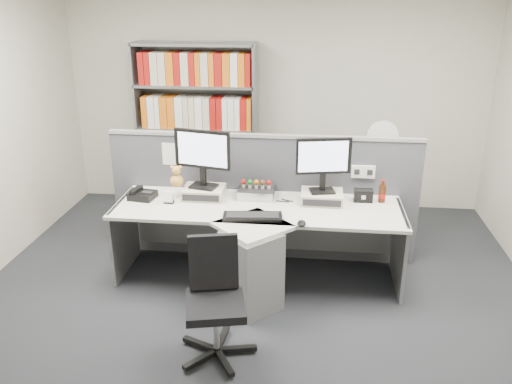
# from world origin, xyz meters

# --- Properties ---
(ground) EXTENTS (5.50, 5.50, 0.00)m
(ground) POSITION_xyz_m (0.00, 0.00, 0.00)
(ground) COLOR #2B2D32
(ground) RESTS_ON ground
(room_shell) EXTENTS (5.04, 5.54, 2.72)m
(room_shell) POSITION_xyz_m (0.00, 0.00, 1.79)
(room_shell) COLOR beige
(room_shell) RESTS_ON ground
(partition) EXTENTS (3.00, 0.08, 1.27)m
(partition) POSITION_xyz_m (0.00, 1.25, 0.65)
(partition) COLOR #4A4B54
(partition) RESTS_ON ground
(desk) EXTENTS (2.60, 1.20, 0.72)m
(desk) POSITION_xyz_m (0.00, 0.60, 0.46)
(desk) COLOR silver
(desk) RESTS_ON ground
(monitor_riser_left) EXTENTS (0.38, 0.31, 0.10)m
(monitor_riser_left) POSITION_xyz_m (-0.53, 0.98, 0.77)
(monitor_riser_left) COLOR beige
(monitor_riser_left) RESTS_ON desk
(monitor_riser_right) EXTENTS (0.38, 0.31, 0.10)m
(monitor_riser_right) POSITION_xyz_m (0.57, 0.98, 0.77)
(monitor_riser_right) COLOR beige
(monitor_riser_right) RESTS_ON desk
(monitor_left) EXTENTS (0.53, 0.22, 0.55)m
(monitor_left) POSITION_xyz_m (-0.53, 0.98, 1.15)
(monitor_left) COLOR black
(monitor_left) RESTS_ON monitor_riser_left
(monitor_right) EXTENTS (0.49, 0.20, 0.51)m
(monitor_right) POSITION_xyz_m (0.57, 0.98, 1.12)
(monitor_right) COLOR black
(monitor_right) RESTS_ON monitor_riser_right
(desktop_pc) EXTENTS (0.33, 0.29, 0.09)m
(desktop_pc) POSITION_xyz_m (-0.04, 1.06, 0.76)
(desktop_pc) COLOR black
(desktop_pc) RESTS_ON desk
(figurines) EXTENTS (0.29, 0.05, 0.09)m
(figurines) POSITION_xyz_m (-0.04, 1.04, 0.86)
(figurines) COLOR beige
(figurines) RESTS_ON desktop_pc
(keyboard) EXTENTS (0.52, 0.23, 0.03)m
(keyboard) POSITION_xyz_m (-0.02, 0.54, 0.74)
(keyboard) COLOR black
(keyboard) RESTS_ON desk
(mouse) EXTENTS (0.07, 0.12, 0.04)m
(mouse) POSITION_xyz_m (0.40, 0.43, 0.74)
(mouse) COLOR black
(mouse) RESTS_ON desk
(desk_phone) EXTENTS (0.25, 0.24, 0.10)m
(desk_phone) POSITION_xyz_m (-1.10, 0.89, 0.76)
(desk_phone) COLOR black
(desk_phone) RESTS_ON desk
(desk_calendar) EXTENTS (0.09, 0.07, 0.11)m
(desk_calendar) POSITION_xyz_m (-0.82, 0.80, 0.77)
(desk_calendar) COLOR black
(desk_calendar) RESTS_ON desk
(plush_toy) EXTENTS (0.12, 0.12, 0.21)m
(plush_toy) POSITION_xyz_m (-0.78, 0.96, 0.91)
(plush_toy) COLOR gold
(plush_toy) RESTS_ON monitor_riser_left
(speaker) EXTENTS (0.17, 0.10, 0.11)m
(speaker) POSITION_xyz_m (0.95, 1.04, 0.78)
(speaker) COLOR black
(speaker) RESTS_ON desk
(cola_bottle) EXTENTS (0.07, 0.07, 0.22)m
(cola_bottle) POSITION_xyz_m (1.12, 1.04, 0.80)
(cola_bottle) COLOR #3F190A
(cola_bottle) RESTS_ON desk
(shelving_unit) EXTENTS (1.41, 0.40, 2.00)m
(shelving_unit) POSITION_xyz_m (-0.90, 2.44, 0.98)
(shelving_unit) COLOR slate
(shelving_unit) RESTS_ON ground
(filing_cabinet) EXTENTS (0.45, 0.61, 0.70)m
(filing_cabinet) POSITION_xyz_m (1.20, 1.99, 0.35)
(filing_cabinet) COLOR slate
(filing_cabinet) RESTS_ON ground
(desk_fan) EXTENTS (0.34, 0.20, 0.56)m
(desk_fan) POSITION_xyz_m (1.20, 1.99, 1.05)
(desk_fan) COLOR white
(desk_fan) RESTS_ON filing_cabinet
(office_chair) EXTENTS (0.58, 0.57, 0.88)m
(office_chair) POSITION_xyz_m (-0.19, -0.30, 0.47)
(office_chair) COLOR silver
(office_chair) RESTS_ON ground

